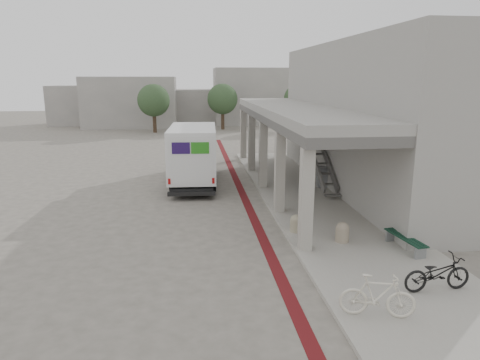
{
  "coord_description": "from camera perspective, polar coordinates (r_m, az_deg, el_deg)",
  "views": [
    {
      "loc": [
        -1.31,
        -15.71,
        5.32
      ],
      "look_at": [
        0.44,
        -0.19,
        1.6
      ],
      "focal_mm": 32.0,
      "sensor_mm": 36.0,
      "label": 1
    }
  ],
  "objects": [
    {
      "name": "bicycle_black",
      "position": [
        11.97,
        24.82,
        -11.23
      ],
      "size": [
        1.8,
        0.72,
        0.93
      ],
      "primitive_type": "imported",
      "rotation": [
        0.0,
        0.0,
        1.63
      ],
      "color": "black",
      "rests_on": "sidewalk"
    },
    {
      "name": "bike_lane_stripe",
      "position": [
        18.64,
        0.95,
        -3.18
      ],
      "size": [
        0.35,
        40.0,
        0.01
      ],
      "primitive_type": "cube",
      "color": "#561114",
      "rests_on": "ground"
    },
    {
      "name": "ground",
      "position": [
        16.64,
        -1.6,
        -5.25
      ],
      "size": [
        120.0,
        120.0,
        0.0
      ],
      "primitive_type": "plane",
      "color": "#615B53",
      "rests_on": "ground"
    },
    {
      "name": "distant_backdrop",
      "position": [
        51.69,
        -8.28,
        10.36
      ],
      "size": [
        28.0,
        10.0,
        6.5
      ],
      "color": "gray",
      "rests_on": "ground"
    },
    {
      "name": "bollard_near",
      "position": [
        14.42,
        13.49,
        -6.74
      ],
      "size": [
        0.44,
        0.44,
        0.66
      ],
      "color": "gray",
      "rests_on": "sidewalk"
    },
    {
      "name": "tree_right",
      "position": [
        46.17,
        7.87,
        10.62
      ],
      "size": [
        3.2,
        3.2,
        4.8
      ],
      "color": "#38281C",
      "rests_on": "ground"
    },
    {
      "name": "bicycle_cream",
      "position": [
        10.29,
        17.87,
        -14.48
      ],
      "size": [
        1.74,
        0.9,
        1.01
      ],
      "primitive_type": "imported",
      "rotation": [
        0.0,
        0.0,
        1.3
      ],
      "color": "beige",
      "rests_on": "sidewalk"
    },
    {
      "name": "utility_cabinet",
      "position": [
        21.44,
        10.84,
        0.48
      ],
      "size": [
        0.5,
        0.64,
        0.99
      ],
      "primitive_type": "cube",
      "rotation": [
        0.0,
        0.0,
        -0.1
      ],
      "color": "slate",
      "rests_on": "sidewalk"
    },
    {
      "name": "transit_building",
      "position": [
        21.88,
        15.58,
        7.88
      ],
      "size": [
        7.6,
        17.0,
        7.0
      ],
      "color": "gray",
      "rests_on": "ground"
    },
    {
      "name": "fedex_truck",
      "position": [
        22.17,
        -6.19,
        3.67
      ],
      "size": [
        2.51,
        7.15,
        3.01
      ],
      "rotation": [
        0.0,
        0.0,
        -0.05
      ],
      "color": "black",
      "rests_on": "ground"
    },
    {
      "name": "tree_mid",
      "position": [
        45.88,
        -2.35,
        10.72
      ],
      "size": [
        3.2,
        3.2,
        4.8
      ],
      "color": "#38281C",
      "rests_on": "ground"
    },
    {
      "name": "sidewalk",
      "position": [
        17.4,
        11.68,
        -4.49
      ],
      "size": [
        4.4,
        28.0,
        0.12
      ],
      "primitive_type": "cube",
      "color": "gray",
      "rests_on": "ground"
    },
    {
      "name": "bollard_far",
      "position": [
        15.04,
        7.45,
        -5.73
      ],
      "size": [
        0.41,
        0.41,
        0.61
      ],
      "color": "gray",
      "rests_on": "sidewalk"
    },
    {
      "name": "tree_left",
      "position": [
        43.92,
        -11.45,
        10.35
      ],
      "size": [
        3.2,
        3.2,
        4.8
      ],
      "color": "#38281C",
      "rests_on": "ground"
    },
    {
      "name": "bench",
      "position": [
        14.36,
        21.17,
        -7.52
      ],
      "size": [
        0.63,
        1.79,
        0.41
      ],
      "rotation": [
        0.0,
        0.0,
        0.15
      ],
      "color": "gray",
      "rests_on": "sidewalk"
    }
  ]
}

